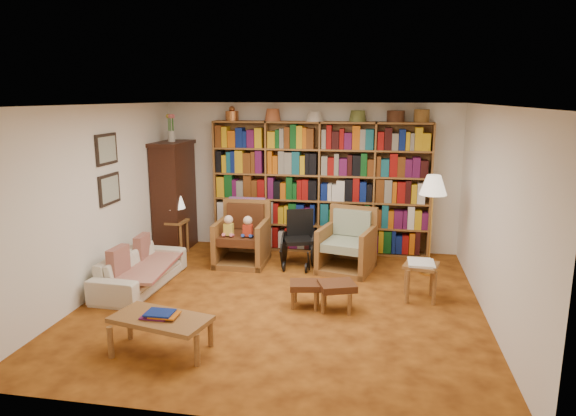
% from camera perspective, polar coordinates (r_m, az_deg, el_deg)
% --- Properties ---
extents(floor, '(5.00, 5.00, 0.00)m').
position_cam_1_polar(floor, '(6.74, -0.63, -10.38)').
color(floor, '#B3631B').
rests_on(floor, ground).
extents(ceiling, '(5.00, 5.00, 0.00)m').
position_cam_1_polar(ceiling, '(6.22, -0.69, 11.38)').
color(ceiling, white).
rests_on(ceiling, wall_back).
extents(wall_back, '(5.00, 0.00, 5.00)m').
position_cam_1_polar(wall_back, '(8.79, 2.39, 3.46)').
color(wall_back, white).
rests_on(wall_back, floor).
extents(wall_front, '(5.00, 0.00, 5.00)m').
position_cam_1_polar(wall_front, '(4.03, -7.36, -7.40)').
color(wall_front, white).
rests_on(wall_front, floor).
extents(wall_left, '(0.00, 5.00, 5.00)m').
position_cam_1_polar(wall_left, '(7.25, -20.45, 0.79)').
color(wall_left, white).
rests_on(wall_left, floor).
extents(wall_right, '(0.00, 5.00, 5.00)m').
position_cam_1_polar(wall_right, '(6.40, 21.91, -0.78)').
color(wall_right, white).
rests_on(wall_right, floor).
extents(bookshelf, '(3.60, 0.30, 2.42)m').
position_cam_1_polar(bookshelf, '(8.62, 3.55, 2.73)').
color(bookshelf, olive).
rests_on(bookshelf, floor).
extents(curio_cabinet, '(0.50, 0.95, 2.40)m').
position_cam_1_polar(curio_cabinet, '(8.96, -12.53, 1.42)').
color(curio_cabinet, '#361A0E').
rests_on(curio_cabinet, floor).
extents(framed_pictures, '(0.03, 0.52, 0.97)m').
position_cam_1_polar(framed_pictures, '(7.44, -19.36, 4.07)').
color(framed_pictures, black).
rests_on(framed_pictures, wall_left).
extents(sofa, '(1.70, 0.71, 0.49)m').
position_cam_1_polar(sofa, '(7.47, -16.06, -6.56)').
color(sofa, beige).
rests_on(sofa, floor).
extents(sofa_throw, '(0.83, 1.40, 0.04)m').
position_cam_1_polar(sofa_throw, '(7.44, -15.74, -6.20)').
color(sofa_throw, beige).
rests_on(sofa_throw, sofa).
extents(cushion_left, '(0.14, 0.37, 0.37)m').
position_cam_1_polar(cushion_left, '(7.77, -15.89, -4.25)').
color(cushion_left, maroon).
rests_on(cushion_left, sofa).
extents(cushion_right, '(0.15, 0.40, 0.39)m').
position_cam_1_polar(cushion_right, '(7.18, -18.32, -5.78)').
color(cushion_right, maroon).
rests_on(cushion_right, sofa).
extents(side_table_lamp, '(0.38, 0.38, 0.58)m').
position_cam_1_polar(side_table_lamp, '(8.79, -12.40, -2.41)').
color(side_table_lamp, olive).
rests_on(side_table_lamp, floor).
extents(table_lamp, '(0.36, 0.36, 0.49)m').
position_cam_1_polar(table_lamp, '(8.68, -12.55, 0.77)').
color(table_lamp, gold).
rests_on(table_lamp, side_table_lamp).
extents(armchair_leather, '(0.78, 0.84, 0.99)m').
position_cam_1_polar(armchair_leather, '(8.21, -4.96, -3.26)').
color(armchair_leather, olive).
rests_on(armchair_leather, floor).
extents(armchair_sage, '(0.94, 0.95, 0.94)m').
position_cam_1_polar(armchair_sage, '(7.91, 6.54, -4.22)').
color(armchair_sage, olive).
rests_on(armchair_sage, floor).
extents(wheelchair, '(0.54, 0.70, 0.87)m').
position_cam_1_polar(wheelchair, '(8.02, 1.20, -3.64)').
color(wheelchair, black).
rests_on(wheelchair, floor).
extents(floor_lamp, '(0.40, 0.40, 1.49)m').
position_cam_1_polar(floor_lamp, '(7.72, 15.83, 2.04)').
color(floor_lamp, gold).
rests_on(floor_lamp, floor).
extents(side_table_papers, '(0.50, 0.50, 0.52)m').
position_cam_1_polar(side_table_papers, '(6.90, 14.53, -6.71)').
color(side_table_papers, olive).
rests_on(side_table_papers, floor).
extents(footstool_a, '(0.43, 0.39, 0.33)m').
position_cam_1_polar(footstool_a, '(6.50, 1.93, -8.75)').
color(footstool_a, '#4A2813').
rests_on(footstool_a, floor).
extents(footstool_b, '(0.53, 0.49, 0.36)m').
position_cam_1_polar(footstool_b, '(6.41, 5.47, -8.82)').
color(footstool_b, '#4A2813').
rests_on(footstool_b, floor).
extents(coffee_table, '(1.10, 0.71, 0.44)m').
position_cam_1_polar(coffee_table, '(5.55, -13.95, -12.12)').
color(coffee_table, olive).
rests_on(coffee_table, floor).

